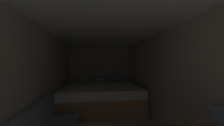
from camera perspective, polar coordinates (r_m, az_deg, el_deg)
wall_back at (r=5.27m, az=-5.39°, el=-4.16°), size 2.54×0.05×2.08m
wall_left at (r=2.76m, az=-29.52°, el=-7.70°), size 0.05×5.36×2.08m
wall_right at (r=2.97m, az=22.16°, el=-7.19°), size 0.05×5.36×2.08m
ceiling_slab at (r=2.66m, az=-2.67°, el=15.17°), size 2.54×5.36×0.05m
bed at (r=4.32m, az=-4.74°, el=-14.13°), size 2.32×2.03×0.89m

